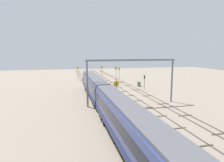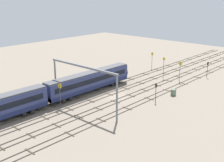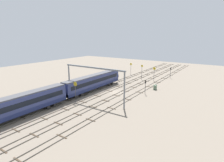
# 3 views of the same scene
# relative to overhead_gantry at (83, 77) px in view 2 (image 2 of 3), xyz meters

# --- Properties ---
(ground_plane) EXTENTS (152.20, 152.20, 0.00)m
(ground_plane) POSITION_rel_overhead_gantry_xyz_m (9.94, 0.12, -6.76)
(ground_plane) COLOR gray
(track_near_foreground) EXTENTS (136.20, 2.40, 0.16)m
(track_near_foreground) POSITION_rel_overhead_gantry_xyz_m (9.94, -6.25, -6.69)
(track_near_foreground) COLOR #59544C
(track_near_foreground) RESTS_ON ground
(track_second_near) EXTENTS (136.20, 2.40, 0.16)m
(track_second_near) POSITION_rel_overhead_gantry_xyz_m (9.94, -2.00, -6.69)
(track_second_near) COLOR #59544C
(track_second_near) RESTS_ON ground
(track_middle) EXTENTS (136.20, 2.40, 0.16)m
(track_middle) POSITION_rel_overhead_gantry_xyz_m (9.94, 2.25, -6.69)
(track_middle) COLOR #59544C
(track_middle) RESTS_ON ground
(track_with_train) EXTENTS (136.20, 2.40, 0.16)m
(track_with_train) POSITION_rel_overhead_gantry_xyz_m (9.94, 6.50, -6.69)
(track_with_train) COLOR #59544C
(track_with_train) RESTS_ON ground
(overhead_gantry) EXTENTS (0.40, 18.32, 9.05)m
(overhead_gantry) POSITION_rel_overhead_gantry_xyz_m (0.00, 0.00, 0.00)
(overhead_gantry) COLOR slate
(overhead_gantry) RESTS_ON ground
(speed_sign_near_foreground) EXTENTS (0.14, 0.93, 5.13)m
(speed_sign_near_foreground) POSITION_rel_overhead_gantry_xyz_m (35.79, 8.45, -3.42)
(speed_sign_near_foreground) COLOR #4C4C51
(speed_sign_near_foreground) RESTS_ON ground
(speed_sign_mid_trackside) EXTENTS (0.14, 0.81, 5.73)m
(speed_sign_mid_trackside) POSITION_rel_overhead_gantry_xyz_m (29.89, 0.55, -3.19)
(speed_sign_mid_trackside) COLOR #4C4C51
(speed_sign_mid_trackside) RESTS_ON ground
(speed_sign_far_trackside) EXTENTS (0.14, 1.06, 5.35)m
(speed_sign_far_trackside) POSITION_rel_overhead_gantry_xyz_m (29.85, -4.48, -3.18)
(speed_sign_far_trackside) COLOR #4C4C51
(speed_sign_far_trackside) RESTS_ON ground
(speed_sign_distant_end) EXTENTS (0.14, 1.07, 5.27)m
(speed_sign_distant_end) POSITION_rel_overhead_gantry_xyz_m (-2.74, 3.89, -3.22)
(speed_sign_distant_end) COLOR #4C4C51
(speed_sign_distant_end) RESTS_ON ground
(signal_light_trackside_approach) EXTENTS (0.31, 0.32, 4.28)m
(signal_light_trackside_approach) POSITION_rel_overhead_gantry_xyz_m (38.59, -8.02, -3.94)
(signal_light_trackside_approach) COLOR #4C4C51
(signal_light_trackside_approach) RESTS_ON ground
(signal_light_trackside_departure) EXTENTS (0.31, 0.32, 4.12)m
(signal_light_trackside_departure) POSITION_rel_overhead_gantry_xyz_m (13.26, -8.27, -4.04)
(signal_light_trackside_departure) COLOR #4C4C51
(signal_light_trackside_departure) RESTS_ON ground
(relay_cabinet) EXTENTS (1.08, 0.78, 1.47)m
(relay_cabinet) POSITION_rel_overhead_gantry_xyz_m (19.30, -9.04, -6.03)
(relay_cabinet) COLOR #597259
(relay_cabinet) RESTS_ON ground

